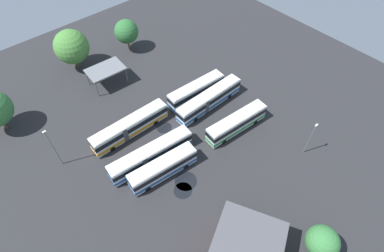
{
  "coord_description": "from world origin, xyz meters",
  "views": [
    {
      "loc": [
        -22.43,
        -28.32,
        44.68
      ],
      "look_at": [
        1.38,
        -1.15,
        1.59
      ],
      "focal_mm": 28.44,
      "sensor_mm": 36.0,
      "label": 1
    }
  ],
  "objects_px": {
    "bus_row1_slot0": "(236,123)",
    "tree_northeast": "(126,32)",
    "tree_west_edge": "(72,47)",
    "tree_north_edge": "(322,242)",
    "bus_row1_slot2": "(209,100)",
    "lamp_post_near_entrance": "(53,147)",
    "bus_row0_slot3": "(130,127)",
    "lamp_post_by_building": "(310,138)",
    "bus_row0_slot1": "(151,155)",
    "bus_row0_slot0": "(163,168)",
    "maintenance_shelter": "(105,70)",
    "bus_row1_slot3": "(196,90)"
  },
  "relations": [
    {
      "from": "bus_row1_slot3",
      "to": "tree_northeast",
      "type": "xyz_separation_m",
      "value": [
        -1.17,
        23.0,
        3.02
      ]
    },
    {
      "from": "bus_row1_slot0",
      "to": "tree_west_edge",
      "type": "distance_m",
      "value": 39.09
    },
    {
      "from": "bus_row1_slot0",
      "to": "lamp_post_by_building",
      "type": "distance_m",
      "value": 13.04
    },
    {
      "from": "bus_row1_slot3",
      "to": "tree_northeast",
      "type": "bearing_deg",
      "value": 92.92
    },
    {
      "from": "bus_row1_slot3",
      "to": "lamp_post_by_building",
      "type": "xyz_separation_m",
      "value": [
        5.22,
        -23.08,
        2.27
      ]
    },
    {
      "from": "tree_west_edge",
      "to": "tree_north_edge",
      "type": "bearing_deg",
      "value": -85.05
    },
    {
      "from": "bus_row0_slot0",
      "to": "lamp_post_near_entrance",
      "type": "relative_size",
      "value": 1.37
    },
    {
      "from": "tree_north_edge",
      "to": "tree_west_edge",
      "type": "relative_size",
      "value": 0.74
    },
    {
      "from": "bus_row0_slot1",
      "to": "tree_west_edge",
      "type": "relative_size",
      "value": 1.68
    },
    {
      "from": "bus_row1_slot3",
      "to": "tree_west_edge",
      "type": "distance_m",
      "value": 28.8
    },
    {
      "from": "maintenance_shelter",
      "to": "lamp_post_by_building",
      "type": "height_order",
      "value": "lamp_post_by_building"
    },
    {
      "from": "bus_row1_slot3",
      "to": "tree_west_edge",
      "type": "xyz_separation_m",
      "value": [
        -13.72,
        25.06,
        3.61
      ]
    },
    {
      "from": "bus_row0_slot0",
      "to": "bus_row1_slot3",
      "type": "distance_m",
      "value": 19.32
    },
    {
      "from": "bus_row1_slot2",
      "to": "tree_north_edge",
      "type": "xyz_separation_m",
      "value": [
        -8.74,
        -30.69,
        2.68
      ]
    },
    {
      "from": "maintenance_shelter",
      "to": "tree_northeast",
      "type": "distance_m",
      "value": 12.64
    },
    {
      "from": "bus_row1_slot3",
      "to": "tree_west_edge",
      "type": "bearing_deg",
      "value": 118.71
    },
    {
      "from": "tree_north_edge",
      "to": "bus_row0_slot0",
      "type": "bearing_deg",
      "value": 107.99
    },
    {
      "from": "bus_row0_slot0",
      "to": "lamp_post_near_entrance",
      "type": "xyz_separation_m",
      "value": [
        -11.92,
        13.23,
        2.94
      ]
    },
    {
      "from": "bus_row0_slot3",
      "to": "lamp_post_near_entrance",
      "type": "distance_m",
      "value": 13.28
    },
    {
      "from": "bus_row0_slot0",
      "to": "lamp_post_near_entrance",
      "type": "distance_m",
      "value": 18.05
    },
    {
      "from": "bus_row1_slot0",
      "to": "tree_northeast",
      "type": "distance_m",
      "value": 34.57
    },
    {
      "from": "bus_row0_slot1",
      "to": "lamp_post_near_entrance",
      "type": "xyz_separation_m",
      "value": [
        -12.0,
        9.76,
        2.94
      ]
    },
    {
      "from": "bus_row1_slot2",
      "to": "maintenance_shelter",
      "type": "height_order",
      "value": "maintenance_shelter"
    },
    {
      "from": "bus_row0_slot3",
      "to": "tree_north_edge",
      "type": "bearing_deg",
      "value": -78.72
    },
    {
      "from": "lamp_post_by_building",
      "to": "tree_northeast",
      "type": "distance_m",
      "value": 46.53
    },
    {
      "from": "tree_north_edge",
      "to": "lamp_post_by_building",
      "type": "bearing_deg",
      "value": 39.14
    },
    {
      "from": "bus_row0_slot0",
      "to": "lamp_post_near_entrance",
      "type": "height_order",
      "value": "lamp_post_near_entrance"
    },
    {
      "from": "bus_row0_slot1",
      "to": "maintenance_shelter",
      "type": "xyz_separation_m",
      "value": [
        4.93,
        22.4,
        1.83
      ]
    },
    {
      "from": "lamp_post_near_entrance",
      "to": "tree_west_edge",
      "type": "height_order",
      "value": "tree_west_edge"
    },
    {
      "from": "bus_row0_slot1",
      "to": "tree_northeast",
      "type": "xyz_separation_m",
      "value": [
        15.17,
        29.71,
        3.02
      ]
    },
    {
      "from": "bus_row0_slot0",
      "to": "bus_row0_slot1",
      "type": "height_order",
      "value": "same"
    },
    {
      "from": "bus_row1_slot0",
      "to": "tree_north_edge",
      "type": "bearing_deg",
      "value": -110.17
    },
    {
      "from": "bus_row0_slot3",
      "to": "lamp_post_near_entrance",
      "type": "bearing_deg",
      "value": 170.05
    },
    {
      "from": "lamp_post_near_entrance",
      "to": "bus_row0_slot3",
      "type": "bearing_deg",
      "value": -9.95
    },
    {
      "from": "bus_row1_slot2",
      "to": "lamp_post_near_entrance",
      "type": "height_order",
      "value": "lamp_post_near_entrance"
    },
    {
      "from": "bus_row1_slot0",
      "to": "bus_row0_slot0",
      "type": "bearing_deg",
      "value": 175.59
    },
    {
      "from": "lamp_post_by_building",
      "to": "tree_west_edge",
      "type": "distance_m",
      "value": 51.75
    },
    {
      "from": "bus_row0_slot0",
      "to": "tree_north_edge",
      "type": "relative_size",
      "value": 1.78
    },
    {
      "from": "tree_northeast",
      "to": "tree_west_edge",
      "type": "bearing_deg",
      "value": 170.67
    },
    {
      "from": "bus_row0_slot3",
      "to": "bus_row1_slot3",
      "type": "bearing_deg",
      "value": -2.98
    },
    {
      "from": "bus_row0_slot1",
      "to": "bus_row1_slot0",
      "type": "height_order",
      "value": "same"
    },
    {
      "from": "bus_row0_slot1",
      "to": "bus_row0_slot0",
      "type": "bearing_deg",
      "value": -91.25
    },
    {
      "from": "bus_row1_slot0",
      "to": "maintenance_shelter",
      "type": "xyz_separation_m",
      "value": [
        -11.24,
        27.12,
        1.83
      ]
    },
    {
      "from": "tree_north_edge",
      "to": "bus_row1_slot0",
      "type": "bearing_deg",
      "value": 69.83
    },
    {
      "from": "lamp_post_by_building",
      "to": "tree_north_edge",
      "type": "distance_m",
      "value": 17.8
    },
    {
      "from": "bus_row1_slot2",
      "to": "lamp_post_by_building",
      "type": "distance_m",
      "value": 20.23
    },
    {
      "from": "bus_row0_slot1",
      "to": "bus_row1_slot0",
      "type": "bearing_deg",
      "value": -16.27
    },
    {
      "from": "lamp_post_near_entrance",
      "to": "tree_northeast",
      "type": "relative_size",
      "value": 1.15
    },
    {
      "from": "maintenance_shelter",
      "to": "tree_northeast",
      "type": "relative_size",
      "value": 1.02
    },
    {
      "from": "bus_row1_slot2",
      "to": "tree_north_edge",
      "type": "relative_size",
      "value": 2.25
    }
  ]
}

